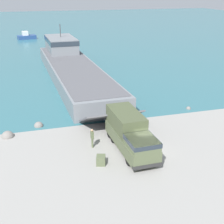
# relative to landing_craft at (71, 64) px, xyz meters

# --- Properties ---
(ground_plane) EXTENTS (240.00, 240.00, 0.00)m
(ground_plane) POSITION_rel_landing_craft_xyz_m (2.04, -28.37, -1.75)
(ground_plane) COLOR gray
(water_surface) EXTENTS (240.00, 180.00, 0.01)m
(water_surface) POSITION_rel_landing_craft_xyz_m (2.04, 69.07, -1.74)
(water_surface) COLOR #336B75
(water_surface) RESTS_ON ground_plane
(landing_craft) EXTENTS (8.01, 39.09, 7.32)m
(landing_craft) POSITION_rel_landing_craft_xyz_m (0.00, 0.00, 0.00)
(landing_craft) COLOR gray
(landing_craft) RESTS_ON ground_plane
(military_truck) EXTENTS (2.62, 7.86, 3.18)m
(military_truck) POSITION_rel_landing_craft_xyz_m (0.90, -27.27, -0.16)
(military_truck) COLOR #566042
(military_truck) RESTS_ON ground_plane
(soldier_on_ramp) EXTENTS (0.24, 0.44, 1.83)m
(soldier_on_ramp) POSITION_rel_landing_craft_xyz_m (-2.28, -26.06, -0.68)
(soldier_on_ramp) COLOR #566042
(soldier_on_ramp) RESTS_ON ground_plane
(moored_boat_a) EXTENTS (5.35, 3.19, 2.20)m
(moored_boat_a) POSITION_rel_landing_craft_xyz_m (-5.84, 42.55, -1.02)
(moored_boat_a) COLOR navy
(moored_boat_a) RESTS_ON ground_plane
(moored_boat_b) EXTENTS (5.98, 4.79, 1.50)m
(moored_boat_b) POSITION_rel_landing_craft_xyz_m (2.45, 30.85, -1.25)
(moored_boat_b) COLOR #2D7060
(moored_boat_b) RESTS_ON ground_plane
(cargo_crate) EXTENTS (0.95, 1.05, 0.73)m
(cargo_crate) POSITION_rel_landing_craft_xyz_m (-2.26, -29.12, -1.38)
(cargo_crate) COLOR #566042
(cargo_crate) RESTS_ON ground_plane
(shoreline_rock_a) EXTENTS (0.97, 0.97, 0.97)m
(shoreline_rock_a) POSITION_rel_landing_craft_xyz_m (-6.70, -19.93, -1.75)
(shoreline_rock_a) COLOR gray
(shoreline_rock_a) RESTS_ON ground_plane
(shoreline_rock_b) EXTENTS (0.58, 0.58, 0.58)m
(shoreline_rock_b) POSITION_rel_landing_craft_xyz_m (11.00, -19.79, -1.75)
(shoreline_rock_b) COLOR gray
(shoreline_rock_b) RESTS_ON ground_plane
(shoreline_rock_c) EXTENTS (1.21, 1.21, 1.21)m
(shoreline_rock_c) POSITION_rel_landing_craft_xyz_m (-9.78, -21.66, -1.75)
(shoreline_rock_c) COLOR gray
(shoreline_rock_c) RESTS_ON ground_plane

